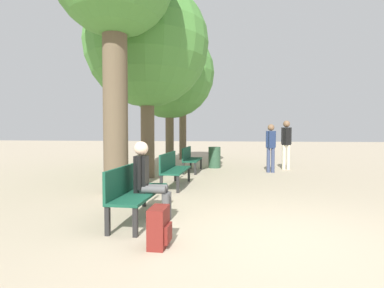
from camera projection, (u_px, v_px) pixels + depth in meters
The scene contains 12 objects.
ground_plane at pixel (265, 238), 3.82m from camera, with size 80.00×80.00×0.00m, color tan.
bench_row_0 at pixel (135, 188), 4.67m from camera, with size 0.47×1.66×0.84m.
bench_row_1 at pixel (173, 167), 7.47m from camera, with size 0.47×1.66×0.84m.
bench_row_2 at pixel (190, 157), 10.28m from camera, with size 0.47×1.66×0.84m.
tree_row_1 at pixel (147, 46), 8.78m from camera, with size 3.63×3.63×5.74m.
tree_row_2 at pixel (169, 74), 11.73m from camera, with size 3.52×3.52×5.41m.
tree_row_3 at pixel (183, 83), 14.63m from camera, with size 2.49×2.49×5.08m.
person_seated at pixel (148, 178), 4.61m from camera, with size 0.57×0.32×1.22m.
backpack at pixel (159, 227), 3.54m from camera, with size 0.23×0.37×0.47m.
pedestrian_near at pixel (286, 142), 10.76m from camera, with size 0.36×0.31×1.77m.
pedestrian_mid at pixel (271, 145), 10.01m from camera, with size 0.33×0.26×1.62m.
trash_bin at pixel (214, 157), 11.35m from camera, with size 0.46×0.46×0.79m.
Camera 1 is at (-0.37, -3.87, 1.36)m, focal length 28.00 mm.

